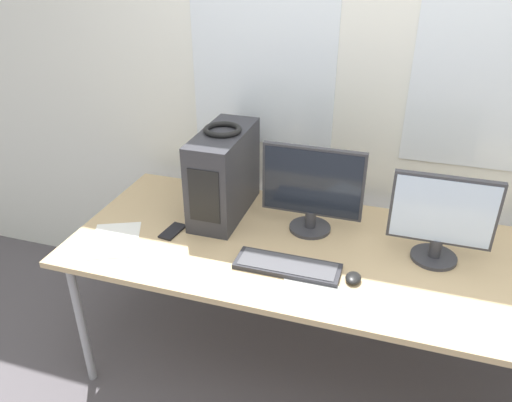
% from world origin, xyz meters
% --- Properties ---
extents(wall_back, '(8.00, 0.07, 2.70)m').
position_xyz_m(wall_back, '(0.00, 1.07, 1.35)').
color(wall_back, silver).
rests_on(wall_back, ground_plane).
extents(desk, '(2.47, 0.94, 0.75)m').
position_xyz_m(desk, '(0.00, 0.47, 0.72)').
color(desk, tan).
rests_on(desk, ground_plane).
extents(pc_tower, '(0.21, 0.50, 0.43)m').
position_xyz_m(pc_tower, '(-0.63, 0.65, 0.97)').
color(pc_tower, '#2D2D33').
rests_on(pc_tower, desk).
extents(headphones, '(0.18, 0.18, 0.03)m').
position_xyz_m(headphones, '(-0.63, 0.65, 1.20)').
color(headphones, black).
rests_on(headphones, pc_tower).
extents(monitor_main, '(0.47, 0.20, 0.42)m').
position_xyz_m(monitor_main, '(-0.18, 0.62, 0.97)').
color(monitor_main, '#333338').
rests_on(monitor_main, desk).
extents(monitor_right_near, '(0.43, 0.20, 0.40)m').
position_xyz_m(monitor_right_near, '(0.38, 0.54, 0.96)').
color(monitor_right_near, '#333338').
rests_on(monitor_right_near, desk).
extents(keyboard, '(0.45, 0.15, 0.02)m').
position_xyz_m(keyboard, '(-0.21, 0.28, 0.77)').
color(keyboard, '#28282D').
rests_on(keyboard, desk).
extents(mouse, '(0.06, 0.08, 0.03)m').
position_xyz_m(mouse, '(0.07, 0.28, 0.77)').
color(mouse, black).
rests_on(mouse, desk).
extents(cell_phone, '(0.09, 0.15, 0.01)m').
position_xyz_m(cell_phone, '(-0.80, 0.40, 0.76)').
color(cell_phone, black).
rests_on(cell_phone, desk).
extents(paper_sheet_left, '(0.31, 0.36, 0.00)m').
position_xyz_m(paper_sheet_left, '(-0.08, 0.20, 0.76)').
color(paper_sheet_left, white).
rests_on(paper_sheet_left, desk).
extents(paper_sheet_front, '(0.31, 0.36, 0.00)m').
position_xyz_m(paper_sheet_front, '(-1.02, 0.25, 0.76)').
color(paper_sheet_front, white).
rests_on(paper_sheet_front, desk).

